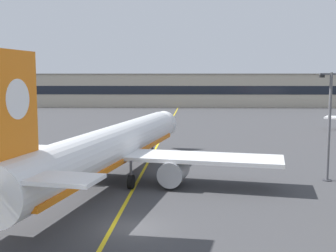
% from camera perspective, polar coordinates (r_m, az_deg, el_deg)
% --- Properties ---
extents(ground_plane, '(400.00, 400.00, 0.00)m').
position_cam_1_polar(ground_plane, '(29.48, -4.80, -13.41)').
color(ground_plane, '#3D3D3F').
extents(taxiway_centreline, '(8.49, 179.83, 0.01)m').
position_cam_1_polar(taxiway_centreline, '(58.50, -1.85, -3.36)').
color(taxiway_centreline, yellow).
rests_on(taxiway_centreline, ground).
extents(airliner_foreground, '(32.28, 41.11, 11.65)m').
position_cam_1_polar(airliner_foreground, '(40.90, -7.65, -2.92)').
color(airliner_foreground, white).
rests_on(airliner_foreground, ground).
extents(apron_lamp_post, '(2.24, 0.90, 10.52)m').
position_cam_1_polar(apron_lamp_post, '(43.78, 20.82, 0.21)').
color(apron_lamp_post, '#515156').
rests_on(apron_lamp_post, ground).
extents(safety_cone_by_nose_gear, '(0.44, 0.44, 0.55)m').
position_cam_1_polar(safety_cone_by_nose_gear, '(55.96, -3.55, -3.55)').
color(safety_cone_by_nose_gear, orange).
rests_on(safety_cone_by_nose_gear, ground).
extents(terminal_building, '(134.76, 12.40, 11.33)m').
position_cam_1_polar(terminal_building, '(146.87, -0.89, 4.82)').
color(terminal_building, '#B2A893').
rests_on(terminal_building, ground).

